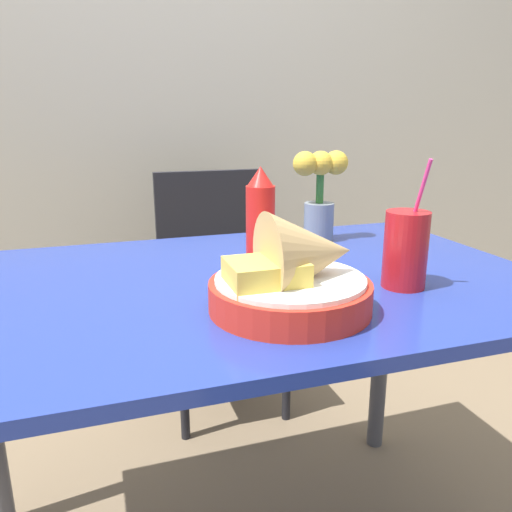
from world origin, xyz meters
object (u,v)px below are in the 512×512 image
flower_vase (320,190)px  drink_cup (405,252)px  food_basket (297,276)px  chair_far_window (216,267)px  ketchup_bottle (260,224)px

flower_vase → drink_cup: bearing=-90.4°
drink_cup → flower_vase: (0.00, 0.38, 0.06)m
food_basket → chair_far_window: bearing=84.3°
food_basket → ketchup_bottle: bearing=89.3°
chair_far_window → ketchup_bottle: bearing=-96.9°
chair_far_window → drink_cup: bearing=-82.0°
ketchup_bottle → flower_vase: 0.33m
drink_cup → flower_vase: size_ratio=1.06×
food_basket → ketchup_bottle: 0.20m
chair_far_window → flower_vase: flower_vase is taller
food_basket → drink_cup: bearing=10.3°
drink_cup → flower_vase: bearing=89.6°
ketchup_bottle → food_basket: bearing=-90.7°
chair_far_window → ketchup_bottle: 0.88m
drink_cup → ketchup_bottle: bearing=146.9°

